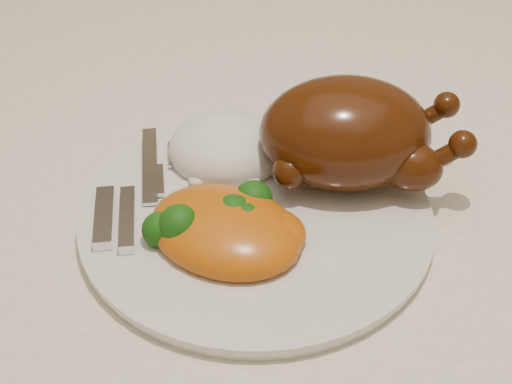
% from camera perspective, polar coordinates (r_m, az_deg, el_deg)
% --- Properties ---
extents(dining_table, '(1.60, 0.90, 0.76)m').
position_cam_1_polar(dining_table, '(0.75, 3.26, -2.78)').
color(dining_table, brown).
rests_on(dining_table, floor).
extents(tablecloth, '(1.73, 1.03, 0.18)m').
position_cam_1_polar(tablecloth, '(0.71, 3.47, 1.65)').
color(tablecloth, white).
rests_on(tablecloth, dining_table).
extents(dinner_plate, '(0.36, 0.36, 0.01)m').
position_cam_1_polar(dinner_plate, '(0.60, 0.00, -1.95)').
color(dinner_plate, silver).
rests_on(dinner_plate, tablecloth).
extents(roast_chicken, '(0.20, 0.16, 0.09)m').
position_cam_1_polar(roast_chicken, '(0.61, 7.54, 4.71)').
color(roast_chicken, '#441C07').
rests_on(roast_chicken, dinner_plate).
extents(rice_mound, '(0.13, 0.13, 0.06)m').
position_cam_1_polar(rice_mound, '(0.65, -2.33, 3.45)').
color(rice_mound, white).
rests_on(rice_mound, dinner_plate).
extents(mac_and_cheese, '(0.14, 0.12, 0.05)m').
position_cam_1_polar(mac_and_cheese, '(0.56, -2.21, -2.95)').
color(mac_and_cheese, '#CB5C0D').
rests_on(mac_and_cheese, dinner_plate).
extents(cutlery, '(0.07, 0.17, 0.01)m').
position_cam_1_polar(cutlery, '(0.61, -10.06, -0.66)').
color(cutlery, silver).
rests_on(cutlery, dinner_plate).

